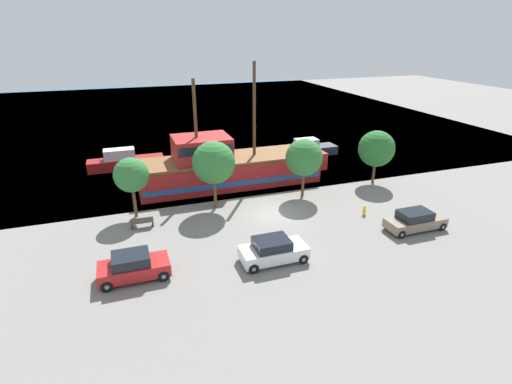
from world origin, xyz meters
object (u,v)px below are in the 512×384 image
(parked_car_curb_mid, at_px, (133,266))
(fire_hydrant, at_px, (364,210))
(bench_promenade_east, at_px, (142,222))
(pirate_ship, at_px, (226,167))
(moored_boat_dockside, at_px, (125,161))
(moored_boat_outer, at_px, (309,149))
(parked_car_curb_rear, at_px, (415,221))
(parked_car_curb_front, at_px, (273,250))

(parked_car_curb_mid, bearing_deg, fire_hydrant, 9.72)
(bench_promenade_east, bearing_deg, pirate_ship, 39.00)
(parked_car_curb_mid, distance_m, bench_promenade_east, 6.49)
(fire_hydrant, bearing_deg, moored_boat_dockside, 133.92)
(moored_boat_dockside, xyz_separation_m, fire_hydrant, (17.13, -17.79, -0.38))
(moored_boat_outer, bearing_deg, fire_hydrant, -100.88)
(pirate_ship, xyz_separation_m, parked_car_curb_mid, (-9.12, -13.04, -0.91))
(parked_car_curb_rear, bearing_deg, pirate_ship, 127.73)
(moored_boat_dockside, xyz_separation_m, bench_promenade_east, (0.60, -14.36, -0.36))
(pirate_ship, height_order, bench_promenade_east, pirate_ship)
(moored_boat_dockside, xyz_separation_m, moored_boat_outer, (20.20, -1.82, -0.09))
(parked_car_curb_front, distance_m, fire_hydrant, 10.00)
(pirate_ship, xyz_separation_m, moored_boat_dockside, (-8.78, 7.74, -0.90))
(moored_boat_dockside, bearing_deg, parked_car_curb_front, -69.92)
(pirate_ship, distance_m, moored_boat_dockside, 11.74)
(moored_boat_dockside, bearing_deg, parked_car_curb_mid, -90.93)
(parked_car_curb_rear, relative_size, fire_hydrant, 5.72)
(parked_car_curb_front, height_order, parked_car_curb_rear, parked_car_curb_front)
(pirate_ship, bearing_deg, moored_boat_dockside, 138.62)
(pirate_ship, relative_size, moored_boat_outer, 2.85)
(parked_car_curb_mid, bearing_deg, moored_boat_dockside, 89.07)
(moored_boat_outer, distance_m, fire_hydrant, 16.26)
(moored_boat_outer, distance_m, parked_car_curb_rear, 19.33)
(parked_car_curb_mid, relative_size, bench_promenade_east, 2.48)
(moored_boat_outer, xyz_separation_m, parked_car_curb_mid, (-20.54, -18.96, 0.08))
(pirate_ship, bearing_deg, fire_hydrant, -50.28)
(fire_hydrant, bearing_deg, pirate_ship, 129.72)
(moored_boat_outer, xyz_separation_m, fire_hydrant, (-3.07, -15.96, -0.29))
(parked_car_curb_front, bearing_deg, moored_boat_dockside, 110.08)
(fire_hydrant, height_order, bench_promenade_east, bench_promenade_east)
(pirate_ship, distance_m, parked_car_curb_front, 14.04)
(parked_car_curb_mid, bearing_deg, moored_boat_outer, 42.71)
(parked_car_curb_mid, relative_size, parked_car_curb_rear, 0.91)
(moored_boat_dockside, height_order, parked_car_curb_mid, moored_boat_dockside)
(pirate_ship, height_order, parked_car_curb_front, pirate_ship)
(pirate_ship, height_order, parked_car_curb_mid, pirate_ship)
(pirate_ship, distance_m, bench_promenade_east, 10.60)
(parked_car_curb_mid, bearing_deg, bench_promenade_east, 81.67)
(parked_car_curb_mid, xyz_separation_m, fire_hydrant, (17.47, 2.99, -0.37))
(moored_boat_dockside, distance_m, bench_promenade_east, 14.38)
(pirate_ship, bearing_deg, moored_boat_outer, 27.40)
(fire_hydrant, bearing_deg, parked_car_curb_rear, -58.96)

